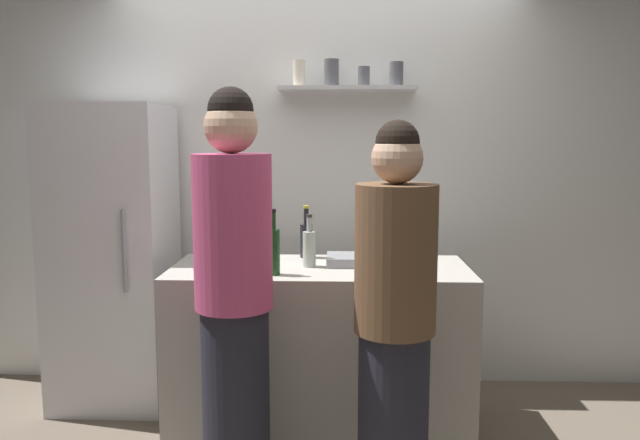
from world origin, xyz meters
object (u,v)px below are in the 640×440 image
object	(u,v)px
water_bottle_plastic	(223,253)
refrigerator	(113,256)
baking_pan	(358,260)
wine_bottle_green_glass	(273,250)
wine_bottle_amber_glass	(226,237)
person_pink_top	(234,295)
utensil_holder	(257,258)
person_brown_jacket	(395,322)
wine_bottle_pale_glass	(309,247)
wine_bottle_dark_glass	(306,239)

from	to	relation	value
water_bottle_plastic	refrigerator	bearing A→B (deg)	147.69
refrigerator	baking_pan	distance (m)	1.47
refrigerator	wine_bottle_green_glass	size ratio (longest dim) A/B	5.35
wine_bottle_green_glass	wine_bottle_amber_glass	distance (m)	0.47
person_pink_top	refrigerator	bearing A→B (deg)	-174.05
utensil_holder	water_bottle_plastic	xyz separation A→B (m)	(-0.17, -0.06, 0.03)
person_brown_jacket	utensil_holder	bearing A→B (deg)	-23.56
utensil_holder	wine_bottle_green_glass	world-z (taller)	wine_bottle_green_glass
person_brown_jacket	baking_pan	bearing A→B (deg)	-59.77
water_bottle_plastic	person_brown_jacket	xyz separation A→B (m)	(0.83, -0.58, -0.18)
utensil_holder	wine_bottle_amber_glass	distance (m)	0.31
baking_pan	person_pink_top	bearing A→B (deg)	-129.83
refrigerator	person_pink_top	distance (m)	1.29
wine_bottle_pale_glass	person_pink_top	size ratio (longest dim) A/B	0.16
refrigerator	person_brown_jacket	xyz separation A→B (m)	(1.57, -1.05, -0.07)
wine_bottle_pale_glass	wine_bottle_amber_glass	world-z (taller)	wine_bottle_amber_glass
refrigerator	water_bottle_plastic	world-z (taller)	refrigerator
refrigerator	wine_bottle_dark_glass	world-z (taller)	refrigerator
person_brown_jacket	wine_bottle_amber_glass	bearing A→B (deg)	-24.60
baking_pan	utensil_holder	size ratio (longest dim) A/B	1.60
wine_bottle_amber_glass	person_brown_jacket	distance (m)	1.24
utensil_holder	wine_bottle_green_glass	distance (m)	0.18
refrigerator	person_brown_jacket	distance (m)	1.89
baking_pan	wine_bottle_pale_glass	distance (m)	0.28
utensil_holder	wine_bottle_pale_glass	bearing A→B (deg)	13.93
person_brown_jacket	person_pink_top	bearing A→B (deg)	12.06
wine_bottle_amber_glass	water_bottle_plastic	distance (m)	0.29
wine_bottle_pale_glass	wine_bottle_amber_glass	bearing A→B (deg)	161.30
wine_bottle_amber_glass	person_pink_top	size ratio (longest dim) A/B	0.19
wine_bottle_amber_glass	wine_bottle_green_glass	bearing A→B (deg)	-50.16
utensil_holder	person_brown_jacket	world-z (taller)	person_brown_jacket
person_brown_jacket	refrigerator	bearing A→B (deg)	-13.05
wine_bottle_green_glass	wine_bottle_dark_glass	world-z (taller)	wine_bottle_green_glass
baking_pan	utensil_holder	xyz separation A→B (m)	(-0.53, -0.13, 0.04)
baking_pan	wine_bottle_pale_glass	xyz separation A→B (m)	(-0.26, -0.06, 0.08)
wine_bottle_green_glass	wine_bottle_pale_glass	size ratio (longest dim) A/B	1.18
refrigerator	person_brown_jacket	size ratio (longest dim) A/B	1.07
wine_bottle_green_glass	person_brown_jacket	size ratio (longest dim) A/B	0.20
wine_bottle_pale_glass	person_brown_jacket	bearing A→B (deg)	-61.13
baking_pan	wine_bottle_dark_glass	world-z (taller)	wine_bottle_dark_glass
wine_bottle_pale_glass	wine_bottle_amber_glass	distance (m)	0.50
utensil_holder	person_pink_top	world-z (taller)	person_pink_top
wine_bottle_amber_glass	baking_pan	bearing A→B (deg)	-7.40
wine_bottle_amber_glass	water_bottle_plastic	world-z (taller)	wine_bottle_amber_glass
person_brown_jacket	wine_bottle_pale_glass	bearing A→B (deg)	-40.47
utensil_holder	wine_bottle_pale_glass	size ratio (longest dim) A/B	0.76
refrigerator	water_bottle_plastic	distance (m)	0.89
utensil_holder	water_bottle_plastic	distance (m)	0.18
wine_bottle_pale_glass	person_brown_jacket	size ratio (longest dim) A/B	0.17
wine_bottle_pale_glass	water_bottle_plastic	bearing A→B (deg)	-163.21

